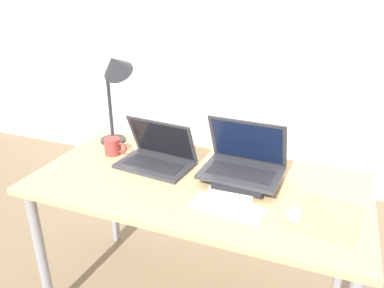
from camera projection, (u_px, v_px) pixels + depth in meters
wall_back at (270, 18)px, 2.78m from camera, size 8.00×0.05×2.70m
desk at (197, 195)px, 1.76m from camera, size 1.52×0.76×0.76m
laptop_left at (157, 156)px, 1.86m from camera, size 0.38×0.27×0.23m
book_stack at (241, 179)px, 1.70m from camera, size 0.23×0.29×0.04m
laptop_on_books at (243, 162)px, 1.69m from camera, size 0.36×0.27×0.25m
wireless_keyboard at (228, 208)px, 1.51m from camera, size 0.31×0.14×0.01m
mouse at (294, 214)px, 1.45m from camera, size 0.06×0.11×0.03m
notepad at (327, 217)px, 1.45m from camera, size 0.27×0.31×0.01m
mug at (113, 146)px, 1.97m from camera, size 0.13×0.09×0.09m
desk_lamp at (114, 75)px, 1.93m from camera, size 0.23×0.20×0.54m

